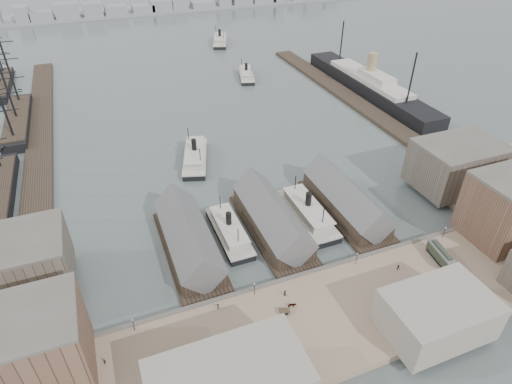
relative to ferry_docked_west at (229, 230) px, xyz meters
name	(u,v)px	position (x,y,z in m)	size (l,w,h in m)	color
ground	(295,266)	(13.00, -19.12, -2.18)	(900.00, 900.00, 0.00)	#4B5757
quay	(331,318)	(13.00, -39.12, -1.18)	(180.00, 30.00, 2.00)	gray
seawall	(304,276)	(13.00, -24.32, -1.03)	(180.00, 1.20, 2.30)	#59544C
west_wharf	(40,147)	(-55.00, 80.88, -1.38)	(10.00, 220.00, 1.60)	#2D231C
east_wharf	(358,104)	(91.00, 70.88, -1.38)	(10.00, 180.00, 1.60)	#2D231C
ferry_shed_west	(188,239)	(-13.00, -2.25, 2.46)	(14.00, 42.00, 12.60)	#2D231C
ferry_shed_center	(272,219)	(13.00, -2.25, 2.46)	(14.00, 42.00, 12.60)	#2D231C
ferry_shed_east	(346,200)	(39.00, -2.25, 2.46)	(14.00, 42.00, 12.60)	#2D231C
warehouse_west_front	(1,360)	(-57.00, -31.12, 8.82)	(32.00, 18.00, 18.00)	brown
warehouse_west_back	(15,266)	(-57.00, -1.12, 6.82)	(26.00, 20.00, 14.00)	#60564C
warehouse_east_back	(457,165)	(81.00, -4.12, 7.32)	(28.00, 20.00, 15.00)	#60564C
street_bldg_center	(437,314)	(33.00, -51.12, 4.82)	(24.00, 16.00, 10.00)	gray
lamp_post_far_w	(133,323)	(-32.00, -26.12, 2.53)	(0.44, 0.44, 3.92)	black
lamp_post_near_w	(254,287)	(-2.00, -26.12, 2.53)	(0.44, 0.44, 3.92)	black
lamp_post_near_e	(357,256)	(28.00, -26.12, 2.53)	(0.44, 0.44, 3.92)	black
lamp_post_far_e	(445,230)	(58.00, -26.12, 2.53)	(0.44, 0.44, 3.92)	black
far_shore	(126,10)	(10.93, 315.02, 1.73)	(500.00, 40.00, 15.72)	gray
ferry_docked_west	(229,230)	(0.00, 0.00, 0.00)	(7.81, 26.02, 9.29)	black
ferry_docked_east	(307,212)	(26.00, -0.87, 0.27)	(8.78, 29.28, 10.46)	black
ferry_open_near	(195,156)	(1.84, 47.18, 0.21)	(16.51, 29.81, 10.20)	black
ferry_open_mid	(246,74)	(52.87, 127.07, -0.08)	(13.86, 26.11, 8.94)	black
ferry_open_far	(220,40)	(59.52, 197.70, 0.26)	(17.64, 30.43, 10.41)	black
sailing_ship_mid	(18,119)	(-64.10, 107.46, 0.72)	(9.85, 56.89, 40.48)	black
sailing_ship_far	(1,84)	(-75.03, 159.96, 0.49)	(8.97, 49.85, 36.89)	black
ocean_steamer	(369,84)	(105.00, 83.13, 2.27)	(14.15, 103.38, 20.68)	black
tram	(440,255)	(50.27, -33.50, 1.70)	(4.18, 10.60, 3.67)	black
horse_cart_left	(172,359)	(-25.60, -37.35, 0.60)	(4.47, 3.84, 1.50)	black
horse_cart_center	(290,307)	(4.29, -33.83, 0.65)	(5.00, 2.69, 1.64)	black
horse_cart_right	(405,307)	(30.47, -44.20, 0.63)	(4.75, 2.16, 1.60)	black
pedestrian_0	(105,362)	(-39.25, -32.63, 0.63)	(0.59, 0.43, 1.62)	black
pedestrian_1	(180,363)	(-24.23, -38.89, 0.68)	(0.84, 0.65, 1.72)	black
pedestrian_2	(218,306)	(-11.98, -27.12, 0.62)	(1.03, 0.59, 1.59)	black
pedestrian_3	(277,348)	(-3.24, -43.14, 0.67)	(1.00, 0.42, 1.70)	black
pedestrian_4	(285,293)	(5.07, -29.27, 0.66)	(0.82, 0.53, 1.68)	black
pedestrian_5	(380,295)	(27.04, -38.73, 0.65)	(0.60, 0.44, 1.65)	black
pedestrian_6	(398,267)	(37.55, -32.13, 0.61)	(0.77, 0.60, 1.58)	black
pedestrian_7	(426,282)	(40.76, -39.43, 0.68)	(1.10, 0.63, 1.71)	black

